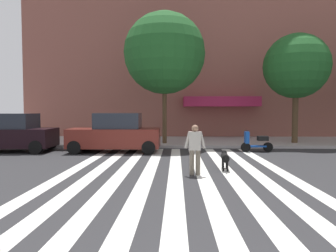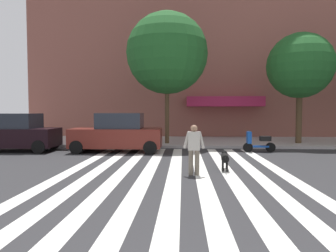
{
  "view_description": "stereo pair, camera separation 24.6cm",
  "coord_description": "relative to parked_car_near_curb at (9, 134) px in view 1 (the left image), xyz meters",
  "views": [
    {
      "loc": [
        -0.29,
        -1.61,
        2.1
      ],
      "look_at": [
        -0.61,
        9.43,
        1.53
      ],
      "focal_mm": 32.04,
      "sensor_mm": 36.0,
      "label": 1
    },
    {
      "loc": [
        -0.05,
        -1.61,
        2.1
      ],
      "look_at": [
        -0.61,
        9.43,
        1.53
      ],
      "focal_mm": 32.04,
      "sensor_mm": 36.0,
      "label": 2
    }
  ],
  "objects": [
    {
      "name": "ground_plane",
      "position": [
        8.85,
        -5.91,
        -0.92
      ],
      "size": [
        160.0,
        160.0,
        0.0
      ],
      "primitive_type": "plane",
      "color": "#2B2B2D"
    },
    {
      "name": "sidewalk_far",
      "position": [
        8.85,
        4.58,
        -0.85
      ],
      "size": [
        80.0,
        6.0,
        0.15
      ],
      "primitive_type": "cube",
      "color": "#A9A19F",
      "rests_on": "ground_plane"
    },
    {
      "name": "crosswalk_stripes",
      "position": [
        8.52,
        -5.91,
        -0.92
      ],
      "size": [
        7.65,
        14.38,
        0.01
      ],
      "color": "silver",
      "rests_on": "ground_plane"
    },
    {
      "name": "apartment_block",
      "position": [
        14.86,
        14.02,
        10.76
      ],
      "size": [
        35.99,
        14.3,
        23.37
      ],
      "color": "#8D5246",
      "rests_on": "ground_plane"
    },
    {
      "name": "parked_car_near_curb",
      "position": [
        0.0,
        0.0,
        0.0
      ],
      "size": [
        4.6,
        2.03,
        1.95
      ],
      "color": "black",
      "rests_on": "ground_plane"
    },
    {
      "name": "parked_car_behind_first",
      "position": [
        5.47,
        -0.0,
        0.01
      ],
      "size": [
        4.55,
        1.96,
        1.97
      ],
      "color": "maroon",
      "rests_on": "ground_plane"
    },
    {
      "name": "parked_scooter",
      "position": [
        12.64,
        0.25,
        -0.44
      ],
      "size": [
        1.63,
        0.5,
        1.11
      ],
      "color": "black",
      "rests_on": "ground_plane"
    },
    {
      "name": "street_tree_nearest",
      "position": [
        7.84,
        2.8,
        4.54
      ],
      "size": [
        4.8,
        4.8,
        7.72
      ],
      "color": "#4C3823",
      "rests_on": "sidewalk_far"
    },
    {
      "name": "street_tree_middle",
      "position": [
        15.74,
        3.33,
        3.83
      ],
      "size": [
        3.87,
        3.87,
        6.56
      ],
      "color": "#4C3823",
      "rests_on": "sidewalk_far"
    },
    {
      "name": "pedestrian_dog_walker",
      "position": [
        9.15,
        -5.33,
        0.01
      ],
      "size": [
        0.71,
        0.28,
        1.64
      ],
      "color": "#6B6051",
      "rests_on": "ground_plane"
    },
    {
      "name": "dog_on_leash",
      "position": [
        10.27,
        -4.43,
        -0.48
      ],
      "size": [
        0.33,
        1.12,
        0.65
      ],
      "color": "black",
      "rests_on": "ground_plane"
    }
  ]
}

